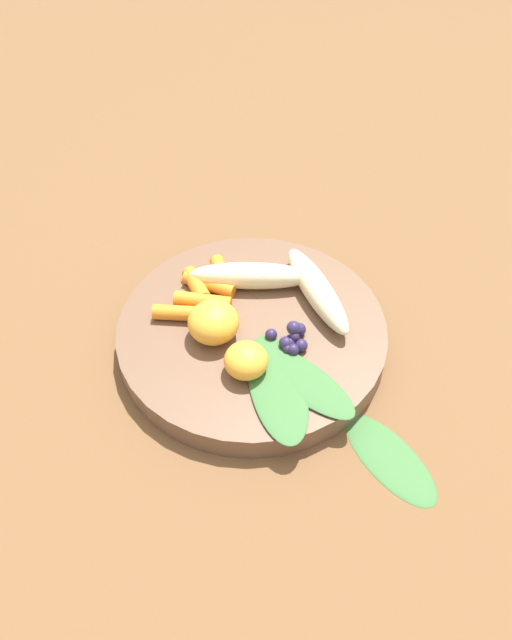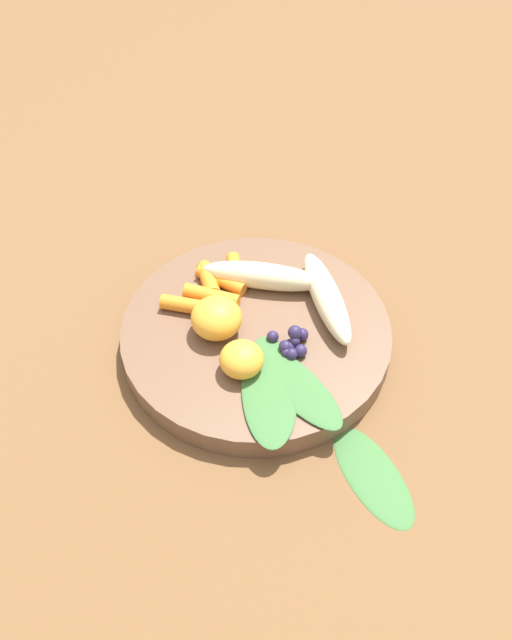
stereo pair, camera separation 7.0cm
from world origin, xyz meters
TOP-DOWN VIEW (x-y plane):
  - ground_plane at (0.00, 0.00)m, footprint 2.40×2.40m
  - bowl at (0.00, 0.00)m, footprint 0.29×0.29m
  - banana_peeled_left at (-0.06, -0.00)m, footprint 0.03×0.14m
  - banana_peeled_right at (-0.04, 0.07)m, footprint 0.14×0.08m
  - orange_segment_near at (0.06, -0.01)m, footprint 0.04×0.04m
  - orange_segment_far at (0.01, -0.04)m, footprint 0.05×0.05m
  - carrot_front at (-0.07, -0.03)m, footprint 0.05×0.03m
  - carrot_mid_left at (-0.06, -0.05)m, footprint 0.04×0.06m
  - carrot_mid_right at (-0.05, -0.06)m, footprint 0.05×0.03m
  - carrot_rear at (-0.03, -0.05)m, footprint 0.03×0.06m
  - carrot_small at (-0.01, -0.07)m, footprint 0.02×0.06m
  - blueberry_pile at (0.03, 0.04)m, footprint 0.04×0.04m
  - kale_leaf_left at (0.08, 0.02)m, footprint 0.14×0.08m
  - kale_leaf_right at (0.07, 0.05)m, footprint 0.12×0.13m
  - kale_leaf_stray at (0.14, 0.13)m, footprint 0.12×0.11m

SIDE VIEW (x-z plane):
  - ground_plane at x=0.00m, z-range 0.00..0.00m
  - kale_leaf_stray at x=0.14m, z-range 0.00..0.01m
  - bowl at x=0.00m, z-range 0.00..0.03m
  - kale_leaf_left at x=0.08m, z-range 0.03..0.03m
  - kale_leaf_right at x=0.07m, z-range 0.03..0.03m
  - carrot_mid_left at x=-0.06m, z-range 0.03..0.04m
  - carrot_front at x=-0.07m, z-range 0.03..0.04m
  - carrot_small at x=-0.01m, z-range 0.03..0.04m
  - carrot_rear at x=-0.03m, z-range 0.03..0.04m
  - carrot_mid_right at x=-0.05m, z-range 0.03..0.04m
  - blueberry_pile at x=0.03m, z-range 0.02..0.05m
  - banana_peeled_left at x=-0.06m, z-range 0.03..0.06m
  - banana_peeled_right at x=-0.04m, z-range 0.03..0.06m
  - orange_segment_near at x=0.06m, z-range 0.03..0.06m
  - orange_segment_far at x=0.01m, z-range 0.03..0.07m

